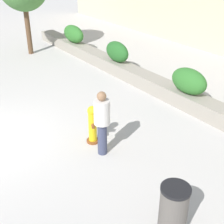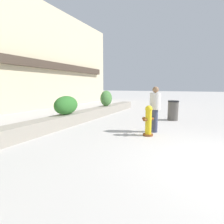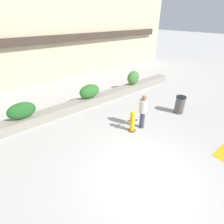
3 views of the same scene
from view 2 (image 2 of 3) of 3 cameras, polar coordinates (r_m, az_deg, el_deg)
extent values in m
cube|color=gray|center=(6.91, -23.42, -4.74)|extent=(18.00, 0.70, 0.50)
ellipsoid|color=#2D6B28|center=(7.95, -14.72, 2.15)|extent=(1.34, 0.70, 0.82)
ellipsoid|color=#427538|center=(11.06, -1.90, 4.50)|extent=(1.02, 0.63, 0.97)
cylinder|color=brown|center=(6.40, 11.67, -7.27)|extent=(0.47, 0.47, 0.06)
cylinder|color=gold|center=(6.29, 11.79, -3.27)|extent=(0.30, 0.30, 0.85)
sphere|color=gold|center=(6.22, 11.92, 0.97)|extent=(0.25, 0.25, 0.25)
cylinder|color=brown|center=(6.39, 10.61, -2.13)|extent=(0.16, 0.18, 0.11)
cylinder|color=brown|center=(6.40, 12.84, -2.18)|extent=(0.15, 0.14, 0.09)
cylinder|color=brown|center=(6.15, 10.76, -2.55)|extent=(0.15, 0.14, 0.09)
cylinder|color=#383D56|center=(6.85, 13.70, -2.78)|extent=(0.29, 0.29, 0.88)
cylinder|color=silver|center=(6.74, 13.92, 3.49)|extent=(0.48, 0.48, 0.62)
sphere|color=#8C6647|center=(6.72, 14.05, 7.10)|extent=(0.23, 0.23, 0.23)
cylinder|color=#56514C|center=(9.52, 19.29, 0.30)|extent=(0.52, 0.52, 0.95)
cylinder|color=black|center=(9.46, 19.43, 3.33)|extent=(0.55, 0.55, 0.06)
camera|label=1|loc=(12.67, 38.12, 20.23)|focal=50.00mm
camera|label=3|loc=(4.66, 110.30, 40.90)|focal=28.00mm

